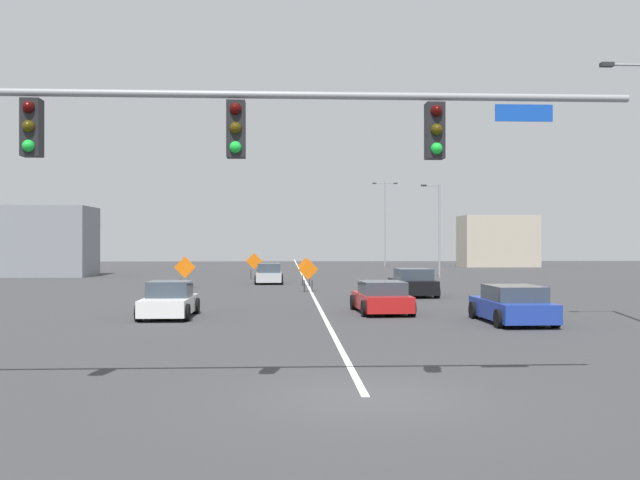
% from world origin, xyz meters
% --- Properties ---
extents(ground, '(187.29, 187.29, 0.00)m').
position_xyz_m(ground, '(0.00, 0.00, 0.00)').
color(ground, '#38383A').
extents(road_centre_stripe, '(0.16, 104.05, 0.01)m').
position_xyz_m(road_centre_stripe, '(0.00, 52.02, 0.00)').
color(road_centre_stripe, white).
rests_on(road_centre_stripe, ground).
extents(traffic_signal_assembly, '(14.92, 0.44, 6.30)m').
position_xyz_m(traffic_signal_assembly, '(-4.23, -0.02, 4.70)').
color(traffic_signal_assembly, gray).
rests_on(traffic_signal_assembly, ground).
extents(street_lamp_near_left, '(2.96, 0.24, 9.98)m').
position_xyz_m(street_lamp_near_left, '(10.23, 69.05, 5.72)').
color(street_lamp_near_left, gray).
rests_on(street_lamp_near_left, ground).
extents(street_lamp_near_right, '(1.58, 0.24, 7.68)m').
position_xyz_m(street_lamp_near_right, '(10.99, 43.83, 4.23)').
color(street_lamp_near_right, gray).
rests_on(street_lamp_near_right, ground).
extents(construction_sign_right_shoulder, '(1.12, 0.05, 1.88)m').
position_xyz_m(construction_sign_right_shoulder, '(-0.13, 33.50, 1.20)').
color(construction_sign_right_shoulder, orange).
rests_on(construction_sign_right_shoulder, ground).
extents(construction_sign_left_shoulder, '(1.27, 0.20, 2.06)m').
position_xyz_m(construction_sign_left_shoulder, '(-3.92, 41.72, 1.31)').
color(construction_sign_left_shoulder, orange).
rests_on(construction_sign_left_shoulder, ground).
extents(construction_sign_left_lane, '(1.18, 0.27, 1.90)m').
position_xyz_m(construction_sign_left_lane, '(-0.17, 27.74, 1.20)').
color(construction_sign_left_lane, orange).
rests_on(construction_sign_left_lane, ground).
extents(construction_sign_median_near, '(1.37, 0.28, 2.01)m').
position_xyz_m(construction_sign_median_near, '(-7.77, 31.23, 1.24)').
color(construction_sign_median_near, orange).
rests_on(construction_sign_median_near, ground).
extents(car_silver_distant, '(1.98, 3.88, 1.41)m').
position_xyz_m(car_silver_distant, '(-2.63, 36.25, 0.67)').
color(car_silver_distant, '#B7BABF').
rests_on(car_silver_distant, ground).
extents(car_white_mid, '(1.96, 3.89, 1.39)m').
position_xyz_m(car_white_mid, '(-5.96, 14.23, 0.63)').
color(car_white_mid, white).
rests_on(car_white_mid, ground).
extents(car_blue_passing, '(2.21, 4.33, 1.35)m').
position_xyz_m(car_blue_passing, '(6.61, 11.66, 0.64)').
color(car_blue_passing, '#1E389E').
rests_on(car_blue_passing, ground).
extents(car_red_far, '(2.27, 4.19, 1.30)m').
position_xyz_m(car_red_far, '(2.43, 15.43, 0.62)').
color(car_red_far, red).
rests_on(car_red_far, ground).
extents(car_black_near, '(2.28, 4.08, 1.48)m').
position_xyz_m(car_black_near, '(5.33, 24.26, 0.69)').
color(car_black_near, black).
rests_on(car_black_near, ground).
extents(roadside_building_west, '(8.11, 5.53, 5.91)m').
position_xyz_m(roadside_building_west, '(-22.04, 47.65, 2.96)').
color(roadside_building_west, gray).
rests_on(roadside_building_west, ground).
extents(roadside_building_east, '(8.67, 5.12, 6.03)m').
position_xyz_m(roadside_building_east, '(23.58, 68.76, 3.02)').
color(roadside_building_east, '#B2A893').
rests_on(roadside_building_east, ground).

